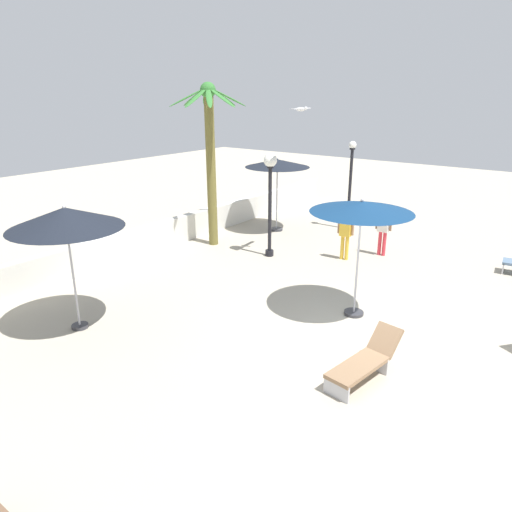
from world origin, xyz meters
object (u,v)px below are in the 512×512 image
Objects in this scene: patio_umbrella_0 at (65,218)px; patio_umbrella_2 at (277,164)px; lamp_post_1 at (350,183)px; guest_1 at (346,231)px; patio_umbrella_1 at (362,208)px; palm_tree_0 at (210,147)px; lamp_post_0 at (270,187)px; guest_0 at (383,227)px; seagull_1 at (301,109)px; lounge_chair_2 at (365,361)px.

patio_umbrella_2 is at bearing 5.78° from patio_umbrella_0.
patio_umbrella_0 is 0.85× the size of lamp_post_1.
guest_1 is at bearing -112.06° from patio_umbrella_2.
patio_umbrella_1 is 0.85× the size of lamp_post_1.
palm_tree_0 is 1.63× the size of lamp_post_0.
guest_0 is 1.36× the size of seagull_1.
lounge_chair_2 is 1.17× the size of guest_0.
seagull_1 is at bearing -133.90° from patio_umbrella_2.
palm_tree_0 is 4.60× the size of seagull_1.
patio_umbrella_1 is 5.21m from guest_0.
guest_0 is at bearing -65.06° from palm_tree_0.
lamp_post_1 is 1.79× the size of lounge_chair_2.
patio_umbrella_1 reaches higher than patio_umbrella_2.
lamp_post_0 is at bearing 114.04° from seagull_1.
patio_umbrella_2 is (9.67, 0.98, -0.02)m from patio_umbrella_0.
lamp_post_1 is 2.11× the size of guest_0.
patio_umbrella_1 is (4.53, -4.89, 0.05)m from patio_umbrella_0.
seagull_1 reaches higher than lamp_post_0.
guest_1 is (-1.53, -3.78, -1.68)m from patio_umbrella_2.
guest_0 is 1.03× the size of guest_1.
guest_0 is (9.29, -3.62, -1.67)m from patio_umbrella_0.
patio_umbrella_1 is 1.83× the size of guest_1.
seagull_1 is at bearing -80.28° from palm_tree_0.
palm_tree_0 is 5.43m from guest_1.
lamp_post_1 is at bearing 28.11° from lounge_chair_2.
patio_umbrella_1 is 7.99m from lamp_post_1.
palm_tree_0 is (-2.90, 0.82, 0.85)m from patio_umbrella_2.
lamp_post_1 reaches higher than patio_umbrella_2.
palm_tree_0 reaches higher than patio_umbrella_2.
patio_umbrella_2 reaches higher than lounge_chair_2.
guest_1 is at bearing -61.46° from lamp_post_0.
lounge_chair_2 is 1.21× the size of guest_1.
lounge_chair_2 is (-4.68, -8.09, -3.12)m from palm_tree_0.
patio_umbrella_1 is 7.80m from patio_umbrella_2.
patio_umbrella_1 is at bearing -152.43° from lamp_post_1.
lamp_post_0 is 4.70m from lamp_post_1.
lamp_post_1 is 2.17× the size of guest_1.
guest_0 is (-0.38, -4.60, -1.65)m from patio_umbrella_2.
patio_umbrella_0 reaches higher than guest_1.
patio_umbrella_2 is 4.90m from guest_0.
lamp_post_1 is at bearing 46.42° from guest_0.
guest_0 is (-2.29, -2.41, -0.87)m from lamp_post_1.
lamp_post_0 is (-2.73, -1.58, -0.30)m from patio_umbrella_2.
patio_umbrella_2 is 1.80× the size of guest_1.
guest_1 is (8.14, -2.80, -1.70)m from patio_umbrella_0.
lounge_chair_2 is at bearing -130.51° from lamp_post_0.
lounge_chair_2 is at bearing -150.06° from guest_1.
palm_tree_0 is at bearing 114.94° from guest_0.
palm_tree_0 is at bearing 99.72° from seagull_1.
lamp_post_0 is 2.13× the size of guest_1.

